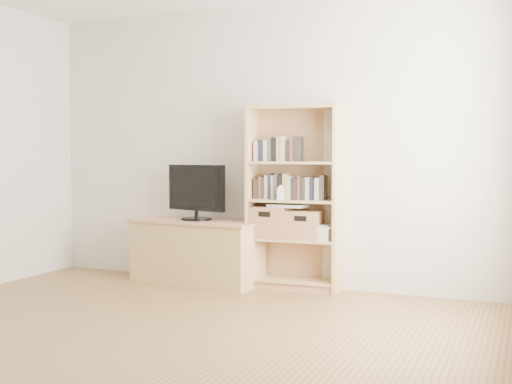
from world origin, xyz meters
The scene contains 12 objects.
floor centered at (0.00, 0.00, 0.00)m, with size 4.50×5.00×0.01m, color brown.
back_wall centered at (0.00, 2.50, 1.30)m, with size 4.50×0.02×2.60m, color beige.
tv_stand centered at (-0.59, 2.27, 0.29)m, with size 1.25×0.47×0.57m, color tan.
bookshelf centered at (0.35, 2.35, 0.83)m, with size 0.83×0.30×1.66m, color tan.
television centered at (-0.59, 2.27, 0.86)m, with size 0.67×0.05×0.52m, color black.
books_row_mid centered at (0.35, 2.37, 0.93)m, with size 0.85×0.17×0.23m, color #2E231F.
books_row_upper centered at (0.17, 2.36, 1.25)m, with size 0.37×0.14×0.19m, color #2E231F.
baby_monitor centered at (0.27, 2.26, 0.87)m, with size 0.06×0.04×0.11m, color white.
basket_left centered at (0.13, 2.34, 0.60)m, with size 0.34×0.28×0.28m, color olive.
basket_right centered at (0.46, 2.35, 0.59)m, with size 0.31×0.25×0.25m, color olive.
laptop centered at (0.31, 2.33, 0.76)m, with size 0.32×0.23×0.03m, color white.
magazine_stack centered at (0.64, 2.36, 0.52)m, with size 0.17×0.24×0.11m, color beige.
Camera 1 is at (2.32, -3.05, 1.20)m, focal length 45.00 mm.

